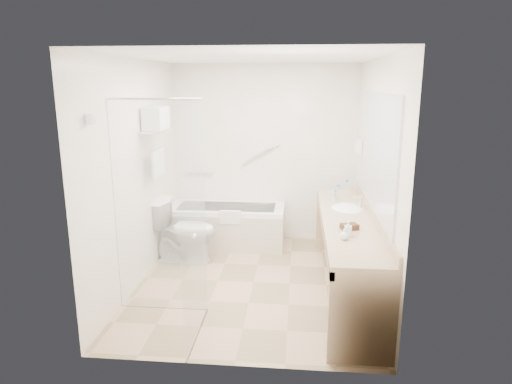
# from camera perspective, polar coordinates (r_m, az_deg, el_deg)

# --- Properties ---
(floor) EXTENTS (3.20, 3.20, 0.00)m
(floor) POSITION_cam_1_polar(r_m,az_deg,el_deg) (5.37, -0.31, -11.19)
(floor) COLOR tan
(floor) RESTS_ON ground
(ceiling) EXTENTS (2.60, 3.20, 0.10)m
(ceiling) POSITION_cam_1_polar(r_m,az_deg,el_deg) (4.88, -0.34, 16.52)
(ceiling) COLOR white
(ceiling) RESTS_ON wall_back
(wall_back) EXTENTS (2.60, 0.10, 2.50)m
(wall_back) POSITION_cam_1_polar(r_m,az_deg,el_deg) (6.54, 1.07, 4.82)
(wall_back) COLOR white
(wall_back) RESTS_ON ground
(wall_front) EXTENTS (2.60, 0.10, 2.50)m
(wall_front) POSITION_cam_1_polar(r_m,az_deg,el_deg) (3.43, -2.97, -3.43)
(wall_front) COLOR white
(wall_front) RESTS_ON ground
(wall_left) EXTENTS (0.10, 3.20, 2.50)m
(wall_left) POSITION_cam_1_polar(r_m,az_deg,el_deg) (5.26, -14.57, 2.19)
(wall_left) COLOR white
(wall_left) RESTS_ON ground
(wall_right) EXTENTS (0.10, 3.20, 2.50)m
(wall_right) POSITION_cam_1_polar(r_m,az_deg,el_deg) (5.02, 14.62, 1.64)
(wall_right) COLOR white
(wall_right) RESTS_ON ground
(bathtub) EXTENTS (1.60, 0.73, 0.59)m
(bathtub) POSITION_cam_1_polar(r_m,az_deg,el_deg) (6.48, -3.63, -4.17)
(bathtub) COLOR white
(bathtub) RESTS_ON floor
(grab_bar_short) EXTENTS (0.40, 0.03, 0.03)m
(grab_bar_short) POSITION_cam_1_polar(r_m,az_deg,el_deg) (6.69, -7.11, 2.31)
(grab_bar_short) COLOR silver
(grab_bar_short) RESTS_ON wall_back
(grab_bar_long) EXTENTS (0.53, 0.03, 0.33)m
(grab_bar_long) POSITION_cam_1_polar(r_m,az_deg,el_deg) (6.51, 0.60, 4.77)
(grab_bar_long) COLOR silver
(grab_bar_long) RESTS_ON wall_back
(shower_enclosure) EXTENTS (0.96, 0.91, 2.11)m
(shower_enclosure) POSITION_cam_1_polar(r_m,az_deg,el_deg) (4.25, -10.08, -2.85)
(shower_enclosure) COLOR silver
(shower_enclosure) RESTS_ON floor
(towel_shelf) EXTENTS (0.24, 0.55, 0.81)m
(towel_shelf) POSITION_cam_1_polar(r_m,az_deg,el_deg) (5.48, -12.35, 8.08)
(towel_shelf) COLOR silver
(towel_shelf) RESTS_ON wall_left
(vanity_counter) EXTENTS (0.55, 2.70, 0.95)m
(vanity_counter) POSITION_cam_1_polar(r_m,az_deg,el_deg) (5.00, 11.34, -5.49)
(vanity_counter) COLOR tan
(vanity_counter) RESTS_ON floor
(sink) EXTENTS (0.40, 0.52, 0.14)m
(sink) POSITION_cam_1_polar(r_m,az_deg,el_deg) (5.33, 11.33, -2.26)
(sink) COLOR white
(sink) RESTS_ON vanity_counter
(faucet) EXTENTS (0.03, 0.03, 0.14)m
(faucet) POSITION_cam_1_polar(r_m,az_deg,el_deg) (5.32, 12.94, -1.15)
(faucet) COLOR silver
(faucet) RESTS_ON vanity_counter
(mirror) EXTENTS (0.02, 2.00, 1.20)m
(mirror) POSITION_cam_1_polar(r_m,az_deg,el_deg) (4.82, 14.99, 4.76)
(mirror) COLOR silver
(mirror) RESTS_ON wall_right
(hairdryer_unit) EXTENTS (0.08, 0.10, 0.18)m
(hairdryer_unit) POSITION_cam_1_polar(r_m,az_deg,el_deg) (6.00, 12.72, 5.61)
(hairdryer_unit) COLOR silver
(hairdryer_unit) RESTS_ON wall_right
(toilet) EXTENTS (0.85, 0.53, 0.80)m
(toilet) POSITION_cam_1_polar(r_m,az_deg,el_deg) (5.92, -8.97, -4.81)
(toilet) COLOR white
(toilet) RESTS_ON floor
(amenity_basket) EXTENTS (0.19, 0.16, 0.05)m
(amenity_basket) POSITION_cam_1_polar(r_m,az_deg,el_deg) (4.56, 11.60, -4.26)
(amenity_basket) COLOR #4E321C
(amenity_basket) RESTS_ON vanity_counter
(soap_bottle_a) EXTENTS (0.08, 0.15, 0.07)m
(soap_bottle_a) POSITION_cam_1_polar(r_m,az_deg,el_deg) (4.35, 11.42, -5.03)
(soap_bottle_a) COLOR silver
(soap_bottle_a) RESTS_ON vanity_counter
(soap_bottle_b) EXTENTS (0.10, 0.12, 0.08)m
(soap_bottle_b) POSITION_cam_1_polar(r_m,az_deg,el_deg) (4.25, 10.97, -5.34)
(soap_bottle_b) COLOR silver
(soap_bottle_b) RESTS_ON vanity_counter
(water_bottle_left) EXTENTS (0.05, 0.05, 0.17)m
(water_bottle_left) POSITION_cam_1_polar(r_m,az_deg,el_deg) (5.44, 9.88, -0.68)
(water_bottle_left) COLOR silver
(water_bottle_left) RESTS_ON vanity_counter
(water_bottle_mid) EXTENTS (0.07, 0.07, 0.22)m
(water_bottle_mid) POSITION_cam_1_polar(r_m,az_deg,el_deg) (5.78, 11.24, 0.34)
(water_bottle_mid) COLOR silver
(water_bottle_mid) RESTS_ON vanity_counter
(water_bottle_right) EXTENTS (0.07, 0.07, 0.21)m
(water_bottle_right) POSITION_cam_1_polar(r_m,az_deg,el_deg) (5.53, 10.20, -0.26)
(water_bottle_right) COLOR silver
(water_bottle_right) RESTS_ON vanity_counter
(drinking_glass_near) EXTENTS (0.09, 0.09, 0.10)m
(drinking_glass_near) POSITION_cam_1_polar(r_m,az_deg,el_deg) (5.64, 10.12, -0.50)
(drinking_glass_near) COLOR silver
(drinking_glass_near) RESTS_ON vanity_counter
(drinking_glass_far) EXTENTS (0.09, 0.09, 0.10)m
(drinking_glass_far) POSITION_cam_1_polar(r_m,az_deg,el_deg) (5.84, 9.58, 0.02)
(drinking_glass_far) COLOR silver
(drinking_glass_far) RESTS_ON vanity_counter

